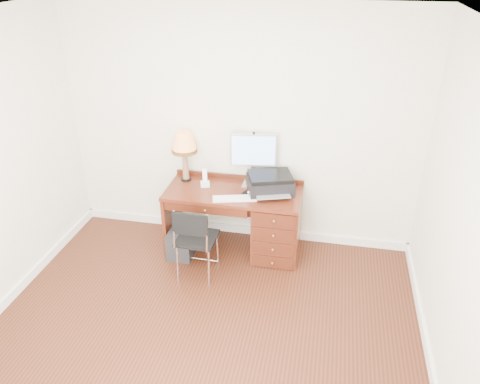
% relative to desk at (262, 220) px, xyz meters
% --- Properties ---
extents(ground, '(4.00, 4.00, 0.00)m').
position_rel_desk_xyz_m(ground, '(-0.32, -1.40, -0.41)').
color(ground, '#34150B').
rests_on(ground, ground).
extents(room_shell, '(4.00, 4.00, 4.00)m').
position_rel_desk_xyz_m(room_shell, '(-0.32, -0.77, -0.36)').
color(room_shell, silver).
rests_on(room_shell, ground).
extents(desk, '(1.50, 0.67, 0.75)m').
position_rel_desk_xyz_m(desk, '(0.00, 0.00, 0.00)').
color(desk, '#592212').
rests_on(desk, ground).
extents(monitor, '(0.52, 0.20, 0.60)m').
position_rel_desk_xyz_m(monitor, '(-0.14, 0.23, 0.71)').
color(monitor, silver).
rests_on(monitor, desk).
extents(keyboard, '(0.48, 0.25, 0.02)m').
position_rel_desk_xyz_m(keyboard, '(-0.27, -0.18, 0.35)').
color(keyboard, white).
rests_on(keyboard, desk).
extents(mouse_pad, '(0.21, 0.21, 0.04)m').
position_rel_desk_xyz_m(mouse_pad, '(-0.11, -0.04, 0.35)').
color(mouse_pad, black).
rests_on(mouse_pad, desk).
extents(printer, '(0.57, 0.50, 0.21)m').
position_rel_desk_xyz_m(printer, '(0.07, 0.06, 0.44)').
color(printer, black).
rests_on(printer, desk).
extents(leg_lamp, '(0.29, 0.29, 0.59)m').
position_rel_desk_xyz_m(leg_lamp, '(-0.92, 0.16, 0.77)').
color(leg_lamp, black).
rests_on(leg_lamp, desk).
extents(phone, '(0.12, 0.12, 0.21)m').
position_rel_desk_xyz_m(phone, '(-0.66, 0.06, 0.40)').
color(phone, white).
rests_on(phone, desk).
extents(pen_cup, '(0.07, 0.07, 0.09)m').
position_rel_desk_xyz_m(pen_cup, '(-0.09, 0.13, 0.38)').
color(pen_cup, black).
rests_on(pen_cup, desk).
extents(chair, '(0.41, 0.41, 0.85)m').
position_rel_desk_xyz_m(chair, '(-0.60, -0.62, 0.10)').
color(chair, black).
rests_on(chair, ground).
extents(equipment_box, '(0.27, 0.27, 0.32)m').
position_rel_desk_xyz_m(equipment_box, '(-0.87, -0.30, -0.25)').
color(equipment_box, black).
rests_on(equipment_box, ground).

